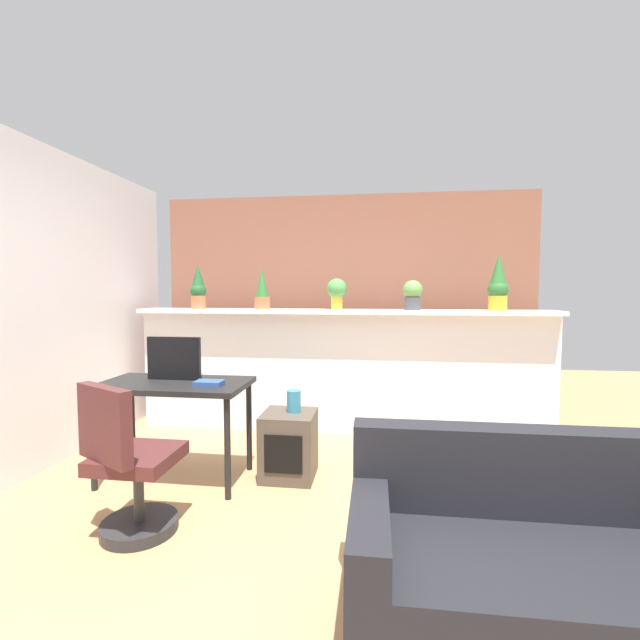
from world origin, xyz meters
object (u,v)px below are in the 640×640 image
(desk, at_px, (174,393))
(office_chair, at_px, (129,471))
(potted_plant_0, at_px, (198,288))
(vase_on_shelf, at_px, (294,401))
(tv_monitor, at_px, (174,358))
(book_on_desk, at_px, (209,383))
(potted_plant_2, at_px, (337,291))
(potted_plant_1, at_px, (262,291))
(potted_plant_4, at_px, (498,284))
(potted_plant_3, at_px, (413,294))
(side_cube_shelf, at_px, (289,445))
(couch, at_px, (541,572))

(desk, height_order, office_chair, office_chair)
(potted_plant_0, distance_m, vase_on_shelf, 1.80)
(tv_monitor, distance_m, book_on_desk, 0.41)
(potted_plant_2, bearing_deg, potted_plant_1, -176.23)
(potted_plant_4, xyz_separation_m, office_chair, (-2.53, -1.98, -1.10))
(tv_monitor, height_order, office_chair, tv_monitor)
(potted_plant_3, xyz_separation_m, tv_monitor, (-1.88, -1.13, -0.48))
(potted_plant_1, distance_m, office_chair, 2.25)
(side_cube_shelf, xyz_separation_m, couch, (1.34, -1.39, 0.03))
(potted_plant_4, bearing_deg, vase_on_shelf, -149.88)
(potted_plant_0, distance_m, office_chair, 2.29)
(potted_plant_3, bearing_deg, potted_plant_2, 176.09)
(potted_plant_2, distance_m, side_cube_shelf, 1.64)
(tv_monitor, bearing_deg, couch, -30.48)
(potted_plant_2, height_order, potted_plant_4, potted_plant_4)
(potted_plant_4, bearing_deg, couch, -100.17)
(potted_plant_2, relative_size, vase_on_shelf, 1.85)
(potted_plant_2, distance_m, couch, 2.95)
(potted_plant_2, xyz_separation_m, desk, (-1.10, -1.26, -0.76))
(potted_plant_3, relative_size, desk, 0.26)
(side_cube_shelf, bearing_deg, potted_plant_2, 76.70)
(tv_monitor, relative_size, couch, 0.27)
(couch, bearing_deg, side_cube_shelf, 134.10)
(office_chair, height_order, side_cube_shelf, office_chair)
(potted_plant_3, relative_size, couch, 0.18)
(potted_plant_2, relative_size, desk, 0.28)
(potted_plant_3, distance_m, potted_plant_4, 0.79)
(potted_plant_1, distance_m, couch, 3.26)
(side_cube_shelf, bearing_deg, potted_plant_0, 137.67)
(potted_plant_2, xyz_separation_m, office_chair, (-1.01, -2.03, -1.04))
(office_chair, bearing_deg, desk, 96.79)
(potted_plant_2, xyz_separation_m, book_on_desk, (-0.79, -1.35, -0.66))
(potted_plant_3, relative_size, potted_plant_4, 0.55)
(vase_on_shelf, bearing_deg, tv_monitor, -172.57)
(potted_plant_1, relative_size, potted_plant_3, 1.44)
(potted_plant_4, relative_size, office_chair, 0.58)
(vase_on_shelf, bearing_deg, book_on_desk, -152.80)
(potted_plant_0, bearing_deg, office_chair, -78.17)
(side_cube_shelf, bearing_deg, desk, -169.27)
(potted_plant_0, height_order, potted_plant_4, potted_plant_4)
(vase_on_shelf, height_order, book_on_desk, book_on_desk)
(potted_plant_0, xyz_separation_m, vase_on_shelf, (1.20, -1.02, -0.88))
(potted_plant_4, distance_m, side_cube_shelf, 2.41)
(potted_plant_1, xyz_separation_m, couch, (1.83, -2.44, -1.15))
(potted_plant_1, height_order, potted_plant_2, potted_plant_1)
(office_chair, distance_m, side_cube_shelf, 1.20)
(side_cube_shelf, bearing_deg, office_chair, -129.11)
(potted_plant_2, height_order, vase_on_shelf, potted_plant_2)
(potted_plant_2, bearing_deg, desk, -131.10)
(potted_plant_2, xyz_separation_m, potted_plant_4, (1.52, -0.05, 0.06))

